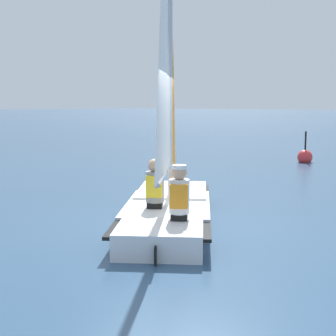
% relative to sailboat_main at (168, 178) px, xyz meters
% --- Properties ---
extents(ground_plane, '(260.00, 260.00, 0.00)m').
position_rel_sailboat_main_xyz_m(ground_plane, '(0.03, -0.05, -0.80)').
color(ground_plane, '#2D4C6B').
extents(sailboat_main, '(3.48, 4.06, 5.22)m').
position_rel_sailboat_main_xyz_m(sailboat_main, '(0.00, 0.00, 0.00)').
color(sailboat_main, silver).
rests_on(sailboat_main, ground_plane).
extents(sailor_helm, '(0.42, 0.43, 1.16)m').
position_rel_sailboat_main_xyz_m(sailor_helm, '(-0.03, 0.36, -0.18)').
color(sailor_helm, black).
rests_on(sailor_helm, ground_plane).
extents(sailor_crew, '(0.42, 0.43, 1.16)m').
position_rel_sailboat_main_xyz_m(sailor_crew, '(-0.83, 0.72, -0.17)').
color(sailor_crew, black).
rests_on(sailor_crew, ground_plane).
extents(buoy_marker, '(0.52, 0.52, 1.16)m').
position_rel_sailboat_main_xyz_m(buoy_marker, '(1.76, -9.53, -0.61)').
color(buoy_marker, red).
rests_on(buoy_marker, ground_plane).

